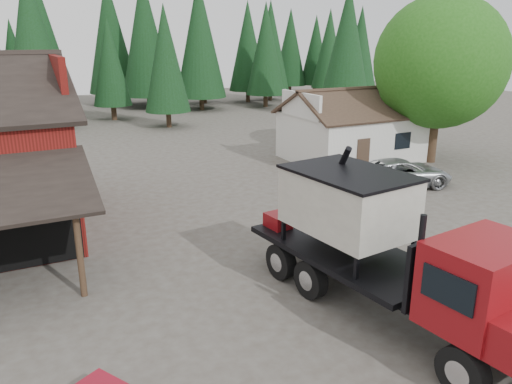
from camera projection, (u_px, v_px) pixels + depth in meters
name	position (u px, v px, depth m)	size (l,w,h in m)	color
ground	(275.00, 285.00, 16.14)	(120.00, 120.00, 0.00)	#484138
farmhouse	(352.00, 134.00, 32.33)	(8.60, 6.42, 4.65)	silver
deciduous_tree	(441.00, 67.00, 30.24)	(8.00, 8.00, 10.20)	#382619
conifer_backdrop	(78.00, 114.00, 51.83)	(76.00, 16.00, 16.00)	black
near_pine_b	(166.00, 59.00, 42.48)	(3.96, 3.96, 10.40)	#382619
near_pine_c	(347.00, 46.00, 45.74)	(4.84, 4.84, 12.40)	#382619
near_pine_d	(33.00, 40.00, 41.08)	(5.28, 5.28, 13.40)	#382619
feed_truck	(389.00, 247.00, 13.84)	(3.79, 10.25, 4.52)	black
silver_car	(401.00, 173.00, 26.56)	(2.47, 5.35, 1.49)	#B1B5B9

